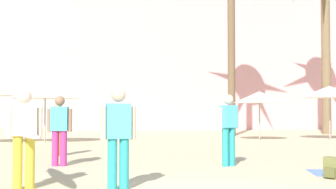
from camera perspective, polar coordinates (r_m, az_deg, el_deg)
name	(u,v)px	position (r m, az deg, el deg)	size (l,w,h in m)	color
hotel_pink	(231,48)	(37.85, 8.22, 5.96)	(25.34, 11.49, 13.32)	pink
cafe_umbrella_0	(259,97)	(20.19, 11.79, -0.33)	(2.32, 2.32, 2.21)	gray
cafe_umbrella_1	(329,92)	(21.59, 20.25, 0.34)	(2.74, 2.74, 2.48)	gray
cafe_umbrella_3	(45,92)	(18.85, -15.67, 0.31)	(2.78, 2.78, 2.38)	gray
backpack	(332,168)	(9.26, 20.56, -8.96)	(0.35, 0.35, 0.42)	olive
person_near_right	(26,135)	(7.97, -18.04, -4.97)	(1.12, 2.89, 1.69)	gold
person_mid_center	(118,134)	(7.44, -6.47, -5.10)	(0.61, 0.29, 1.71)	teal
person_far_right	(60,128)	(10.92, -13.92, -4.19)	(0.61, 0.26, 1.69)	#B7337F
person_mid_left	(58,126)	(13.25, -14.12, -3.96)	(0.52, 0.47, 1.63)	orange
person_near_left	(229,127)	(10.66, 7.87, -4.16)	(0.58, 0.38, 1.72)	teal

